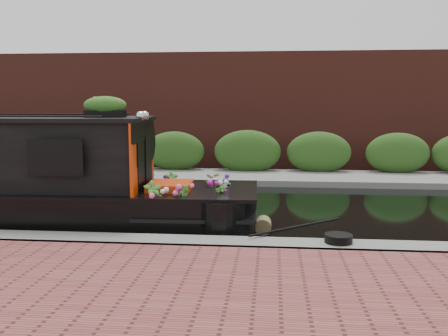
{
  "coord_description": "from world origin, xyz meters",
  "views": [
    {
      "loc": [
        2.96,
        -10.46,
        2.3
      ],
      "look_at": [
        1.98,
        -0.6,
        0.98
      ],
      "focal_mm": 40.0,
      "sensor_mm": 36.0,
      "label": 1
    }
  ],
  "objects": [
    {
      "name": "far_hedge",
      "position": [
        0.0,
        5.1,
        0.0
      ],
      "size": [
        40.0,
        1.1,
        2.8
      ],
      "primitive_type": "cube",
      "color": "#2A501A",
      "rests_on": "ground"
    },
    {
      "name": "far_brick_wall",
      "position": [
        0.0,
        7.2,
        0.0
      ],
      "size": [
        40.0,
        1.0,
        8.0
      ],
      "primitive_type": "cube",
      "color": "#5C271F",
      "rests_on": "ground"
    },
    {
      "name": "rope_fender",
      "position": [
        2.8,
        -1.87,
        0.14
      ],
      "size": [
        0.28,
        0.37,
        0.28
      ],
      "primitive_type": "cylinder",
      "rotation": [
        1.57,
        0.0,
        0.0
      ],
      "color": "brown",
      "rests_on": "ground"
    },
    {
      "name": "coiled_mooring_rope",
      "position": [
        3.93,
        -3.21,
        0.31
      ],
      "size": [
        0.41,
        0.41,
        0.12
      ],
      "primitive_type": "cylinder",
      "color": "black",
      "rests_on": "near_bank_coping"
    },
    {
      "name": "near_bank_coping",
      "position": [
        0.0,
        -3.3,
        0.0
      ],
      "size": [
        40.0,
        0.6,
        0.5
      ],
      "primitive_type": "cube",
      "color": "slate",
      "rests_on": "ground"
    },
    {
      "name": "far_bank_path",
      "position": [
        0.0,
        4.2,
        0.0
      ],
      "size": [
        40.0,
        2.4,
        0.34
      ],
      "primitive_type": "cube",
      "color": "slate",
      "rests_on": "ground"
    },
    {
      "name": "ground",
      "position": [
        0.0,
        0.0,
        0.0
      ],
      "size": [
        80.0,
        80.0,
        0.0
      ],
      "primitive_type": "plane",
      "color": "black",
      "rests_on": "ground"
    }
  ]
}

